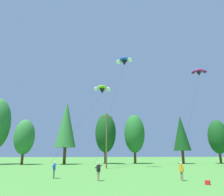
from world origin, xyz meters
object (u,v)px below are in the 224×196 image
Objects in this scene: parafoil_kite_high_lime_white at (102,89)px; parafoil_kite_far_magenta at (199,72)px; kite_flyer_far at (181,170)px; kite_flyer_mid at (98,170)px; utility_pole at (107,139)px; parafoil_kite_mid_blue_white at (124,61)px; picnic_cooler at (208,182)px; kite_flyer_near at (54,168)px.

parafoil_kite_far_magenta is (18.69, -7.09, 1.67)m from parafoil_kite_high_lime_white.
kite_flyer_mid is at bearing 177.09° from kite_flyer_far.
utility_pole is 17.98m from kite_flyer_far.
picnic_cooler is (4.50, -19.17, -19.60)m from parafoil_kite_mid_blue_white.
parafoil_kite_far_magenta is at bearing -20.77° from parafoil_kite_high_lime_white.
kite_flyer_mid is 30.23m from parafoil_kite_far_magenta.
kite_flyer_far is 29.03m from parafoil_kite_high_lime_white.
picnic_cooler is at bearing -17.01° from kite_flyer_mid.
kite_flyer_near is at bearing -113.42° from utility_pole.
parafoil_kite_mid_blue_white is 36.45× the size of picnic_cooler.
kite_flyer_mid is 0.10× the size of parafoil_kite_far_magenta.
parafoil_kite_far_magenta reaches higher than picnic_cooler.
kite_flyer_far is 0.08× the size of parafoil_kite_high_lime_white.
kite_flyer_mid is 7.92m from kite_flyer_far.
utility_pole is at bearing 112.08° from kite_flyer_far.
parafoil_kite_far_magenta is 27.78m from picnic_cooler.
parafoil_kite_high_lime_white is 42.25× the size of picnic_cooler.
parafoil_kite_high_lime_white is at bearing 52.79° from picnic_cooler.
kite_flyer_far is (12.51, -2.61, -0.01)m from kite_flyer_near.
utility_pole is at bearing 85.26° from kite_flyer_mid.
kite_flyer_near and kite_flyer_far have the same top height.
parafoil_kite_mid_blue_white reaches higher than picnic_cooler.
kite_flyer_far is 0.09× the size of parafoil_kite_mid_blue_white.
utility_pole is 13.44m from parafoil_kite_high_lime_white.
parafoil_kite_mid_blue_white reaches higher than kite_flyer_near.
parafoil_kite_far_magenta is at bearing 55.64° from kite_flyer_far.
parafoil_kite_high_lime_white is at bearing 76.23° from kite_flyer_near.
kite_flyer_near is 1.00× the size of kite_flyer_mid.
parafoil_kite_high_lime_white is at bearing 95.76° from utility_pole.
parafoil_kite_high_lime_white is 8.85m from parafoil_kite_mid_blue_white.
kite_flyer_mid is at bearing -105.90° from parafoil_kite_mid_blue_white.
parafoil_kite_high_lime_white is 31.75m from picnic_cooler.
kite_flyer_near is at bearing -149.62° from parafoil_kite_far_magenta.
parafoil_kite_mid_blue_white is (3.35, 0.51, 14.86)m from utility_pole.
parafoil_kite_far_magenta is at bearing 1.08° from utility_pole.
utility_pole is at bearing 66.58° from kite_flyer_near.
kite_flyer_near is at bearing 168.20° from kite_flyer_far.
parafoil_kite_mid_blue_white reaches higher than kite_flyer_far.
utility_pole reaches higher than kite_flyer_far.
kite_flyer_mid is 27.75m from parafoil_kite_high_lime_white.
parafoil_kite_mid_blue_white is at bearing 179.33° from parafoil_kite_far_magenta.
utility_pole is 5.50× the size of kite_flyer_mid.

